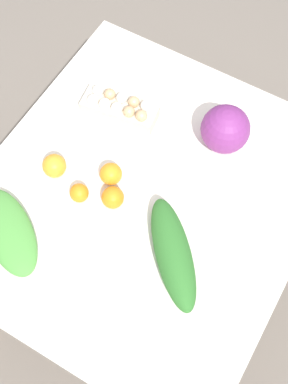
% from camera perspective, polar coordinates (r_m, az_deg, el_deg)
% --- Properties ---
extents(ground_plane, '(8.00, 8.00, 0.00)m').
position_cam_1_polar(ground_plane, '(2.54, 0.00, -8.11)').
color(ground_plane, '#70665B').
extents(dining_table, '(1.23, 1.10, 0.77)m').
position_cam_1_polar(dining_table, '(1.92, 0.00, -1.56)').
color(dining_table, silver).
rests_on(dining_table, ground_plane).
extents(cabbage_purple, '(0.17, 0.17, 0.17)m').
position_cam_1_polar(cabbage_purple, '(1.89, 8.67, 6.65)').
color(cabbage_purple, '#7A2D75').
rests_on(cabbage_purple, dining_table).
extents(egg_carton, '(0.14, 0.29, 0.09)m').
position_cam_1_polar(egg_carton, '(1.98, -2.61, 8.99)').
color(egg_carton, beige).
rests_on(egg_carton, dining_table).
extents(greens_bunch_dandelion, '(0.36, 0.35, 0.10)m').
position_cam_1_polar(greens_bunch_dandelion, '(1.70, 3.12, -6.54)').
color(greens_bunch_dandelion, '#2D6B28').
rests_on(greens_bunch_dandelion, dining_table).
extents(greens_bunch_beet_tops, '(0.31, 0.37, 0.06)m').
position_cam_1_polar(greens_bunch_beet_tops, '(1.80, -14.21, -4.11)').
color(greens_bunch_beet_tops, '#4C933D').
rests_on(greens_bunch_beet_tops, dining_table).
extents(orange_0, '(0.07, 0.07, 0.07)m').
position_cam_1_polar(orange_0, '(1.81, -6.93, -0.09)').
color(orange_0, orange).
rests_on(orange_0, dining_table).
extents(orange_1, '(0.08, 0.08, 0.08)m').
position_cam_1_polar(orange_1, '(1.87, -9.54, 2.77)').
color(orange_1, orange).
rests_on(orange_1, dining_table).
extents(orange_2, '(0.08, 0.08, 0.08)m').
position_cam_1_polar(orange_2, '(1.83, -3.55, 1.94)').
color(orange_2, orange).
rests_on(orange_2, dining_table).
extents(orange_3, '(0.08, 0.08, 0.08)m').
position_cam_1_polar(orange_3, '(1.79, -3.35, -0.59)').
color(orange_3, orange).
rests_on(orange_3, dining_table).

